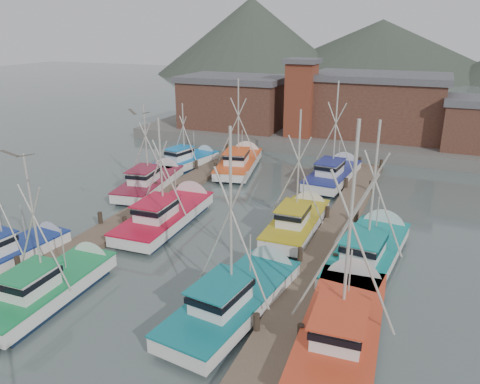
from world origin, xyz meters
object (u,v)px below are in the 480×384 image
at_px(lookout_tower, 301,97).
at_px(boat_8, 169,214).
at_px(boat_12, 240,162).
at_px(boat_4, 55,285).

xyz_separation_m(lookout_tower, boat_8, (-2.18, -25.32, -4.87)).
relative_size(boat_8, boat_12, 0.99).
xyz_separation_m(lookout_tower, boat_12, (-2.69, -11.28, -4.87)).
bearing_deg(boat_8, boat_12, 89.78).
bearing_deg(boat_12, boat_4, -101.44).
xyz_separation_m(boat_8, boat_12, (-0.51, 14.04, 0.00)).
xyz_separation_m(lookout_tower, boat_4, (-2.64, -35.84, -4.87)).
bearing_deg(lookout_tower, boat_8, -94.92).
height_order(lookout_tower, boat_8, lookout_tower).
bearing_deg(boat_8, lookout_tower, 82.78).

